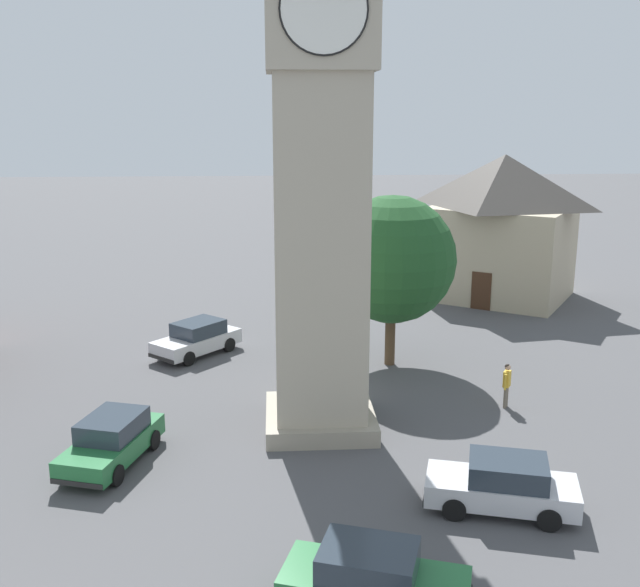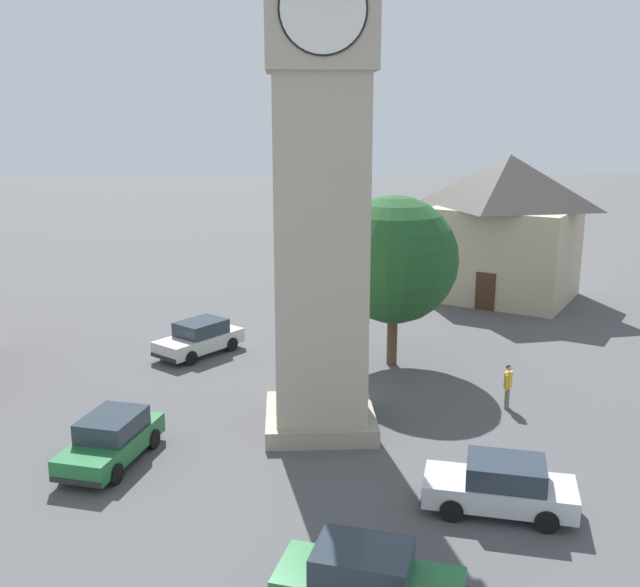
{
  "view_description": "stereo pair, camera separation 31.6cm",
  "coord_description": "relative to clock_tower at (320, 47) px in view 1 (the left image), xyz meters",
  "views": [
    {
      "loc": [
        -1.52,
        -23.96,
        10.8
      ],
      "look_at": [
        0.0,
        0.0,
        4.8
      ],
      "focal_mm": 41.58,
      "sensor_mm": 36.0,
      "label": 1
    },
    {
      "loc": [
        -1.21,
        -23.97,
        10.8
      ],
      "look_at": [
        0.0,
        0.0,
        4.8
      ],
      "focal_mm": 41.58,
      "sensor_mm": 36.0,
      "label": 2
    }
  ],
  "objects": [
    {
      "name": "building_hall_far",
      "position": [
        11.64,
        17.68,
        -8.42
      ],
      "size": [
        10.23,
        9.98,
        8.3
      ],
      "color": "tan",
      "rests_on": "ground"
    },
    {
      "name": "tree",
      "position": [
        3.43,
        6.31,
        -8.02
      ],
      "size": [
        5.4,
        5.4,
        7.35
      ],
      "color": "brown",
      "rests_on": "ground"
    },
    {
      "name": "clock_tower",
      "position": [
        0.0,
        0.0,
        0.0
      ],
      "size": [
        4.53,
        4.53,
        21.65
      ],
      "color": "gray",
      "rests_on": "ground"
    },
    {
      "name": "car_red_corner",
      "position": [
        -6.66,
        -2.34,
        -11.9
      ],
      "size": [
        2.82,
        4.44,
        1.53
      ],
      "color": "#236B38",
      "rests_on": "ground"
    },
    {
      "name": "car_blue_kerb",
      "position": [
        4.66,
        -5.87,
        -11.9
      ],
      "size": [
        4.43,
        2.75,
        1.53
      ],
      "color": "silver",
      "rests_on": "ground"
    },
    {
      "name": "car_white_side",
      "position": [
        0.55,
        -9.84,
        -11.9
      ],
      "size": [
        4.45,
        2.9,
        1.53
      ],
      "color": "#236B38",
      "rests_on": "ground"
    },
    {
      "name": "ground_plane",
      "position": [
        -0.0,
        -0.0,
        -12.66
      ],
      "size": [
        200.0,
        200.0,
        0.0
      ],
      "primitive_type": "plane",
      "color": "#4C4C4F"
    },
    {
      "name": "pedestrian",
      "position": [
        7.0,
        1.28,
        -11.65
      ],
      "size": [
        0.38,
        0.49,
        1.69
      ],
      "color": "#706656",
      "rests_on": "ground"
    },
    {
      "name": "car_silver_kerb",
      "position": [
        -5.04,
        8.14,
        -11.9
      ],
      "size": [
        4.01,
        4.2,
        1.53
      ],
      "color": "silver",
      "rests_on": "ground"
    }
  ]
}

